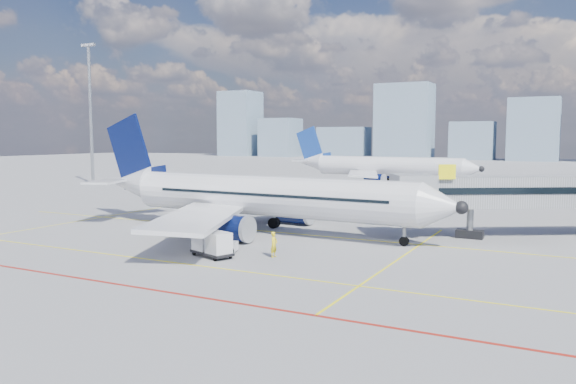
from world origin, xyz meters
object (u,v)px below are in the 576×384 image
Objects in this scene: second_aircraft at (380,167)px; cargo_dolly at (212,243)px; main_aircraft at (254,196)px; belt_loader at (172,226)px; ramp_worker at (274,244)px; baggage_tug at (223,244)px.

cargo_dolly is at bearing -77.71° from second_aircraft.
second_aircraft is 66.53m from cargo_dolly.
belt_loader is (-6.08, -4.05, -2.58)m from main_aircraft.
second_aircraft is at bearing 15.19° from ramp_worker.
main_aircraft is at bearing 125.59° from cargo_dolly.
main_aircraft is 17.74× the size of baggage_tug.
second_aircraft is (-6.00, 55.12, 0.00)m from main_aircraft.
second_aircraft reaches higher than baggage_tug.
cargo_dolly is at bearing -98.39° from baggage_tug.
baggage_tug is 1.81m from cargo_dolly.
ramp_worker is at bearing -13.07° from baggage_tug.
belt_loader is at bearing 73.57° from ramp_worker.
ramp_worker is at bearing -74.03° from second_aircraft.
main_aircraft is 11.38m from cargo_dolly.
baggage_tug is 0.34× the size of belt_loader.
second_aircraft is at bearing 98.68° from main_aircraft.
main_aircraft reaches higher than second_aircraft.
cargo_dolly is at bearing 120.14° from ramp_worker.
second_aircraft is 5.86× the size of belt_loader.
belt_loader is (-8.99, 6.73, -0.37)m from cargo_dolly.
second_aircraft reaches higher than belt_loader.
main_aircraft is 1.03× the size of second_aircraft.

